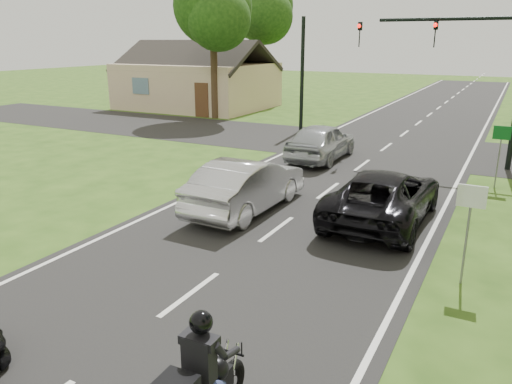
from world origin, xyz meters
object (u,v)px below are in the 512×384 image
at_px(silver_sedan, 247,185).
at_px(sign_white, 470,211).
at_px(dark_suv, 384,196).
at_px(silver_suv, 321,141).
at_px(traffic_signal, 469,59).
at_px(sign_green, 501,142).

distance_m(silver_sedan, sign_white, 6.53).
bearing_deg(sign_white, dark_suv, 128.66).
relative_size(silver_suv, sign_white, 2.14).
distance_m(silver_suv, sign_white, 11.27).
height_order(dark_suv, traffic_signal, traffic_signal).
xyz_separation_m(traffic_signal, sign_white, (1.36, -11.02, -2.54)).
distance_m(traffic_signal, sign_white, 11.39).
relative_size(sign_white, sign_green, 1.00).
bearing_deg(sign_white, traffic_signal, 97.05).
bearing_deg(traffic_signal, silver_sedan, -118.07).
distance_m(dark_suv, sign_white, 3.93).
height_order(silver_sedan, silver_suv, silver_suv).
relative_size(silver_sedan, sign_white, 2.20).
xyz_separation_m(sign_white, sign_green, (0.20, 8.00, 0.00)).
bearing_deg(sign_green, sign_white, -91.43).
distance_m(silver_suv, sign_green, 6.87).
height_order(dark_suv, sign_white, sign_white).
relative_size(dark_suv, silver_suv, 1.14).
bearing_deg(dark_suv, sign_white, 128.76).
height_order(dark_suv, silver_sedan, silver_sedan).
bearing_deg(dark_suv, silver_suv, -56.05).
bearing_deg(silver_suv, sign_white, 125.26).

